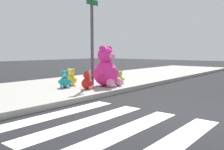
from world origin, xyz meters
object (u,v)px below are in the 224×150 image
plush_tan (90,78)px  plush_pink_large (107,70)px  plush_yellow (71,79)px  plush_red (87,82)px  plush_teal (65,81)px  plush_lime (120,79)px  sign_pole (92,38)px

plush_tan → plush_pink_large: bearing=-105.6°
plush_yellow → plush_red: bearing=-101.7°
plush_pink_large → plush_tan: plush_pink_large is taller
plush_tan → plush_teal: (-1.50, -0.28, 0.04)m
plush_tan → plush_lime: bearing=-68.9°
plush_teal → plush_tan: bearing=10.7°
plush_tan → plush_yellow: bearing=-178.1°
plush_yellow → plush_teal: plush_yellow is taller
sign_pole → plush_lime: sign_pole is taller
sign_pole → plush_red: (-0.81, -0.55, -1.46)m
sign_pole → plush_yellow: (-0.59, 0.51, -1.45)m
plush_lime → plush_tan: bearing=111.1°
plush_pink_large → plush_tan: 1.23m
sign_pole → plush_red: sign_pole is taller
plush_red → plush_teal: 0.85m
sign_pole → plush_lime: size_ratio=6.42×
plush_red → plush_tan: (1.23, 1.09, -0.04)m
plush_yellow → plush_teal: bearing=-152.7°
plush_teal → plush_lime: plush_teal is taller
sign_pole → plush_red: size_ratio=5.48×
plush_pink_large → plush_red: (-0.92, 0.04, -0.34)m
plush_pink_large → plush_red: bearing=177.2°
plush_lime → plush_pink_large: bearing=180.0°
plush_pink_large → plush_lime: size_ratio=2.87×
plush_tan → plush_yellow: (-1.02, -0.03, 0.05)m
plush_red → plush_yellow: (0.22, 1.05, 0.01)m
sign_pole → plush_red: 1.76m
plush_teal → plush_lime: bearing=-23.6°
plush_teal → plush_red: bearing=-71.4°
sign_pole → plush_pink_large: sign_pole is taller
sign_pole → plush_tan: size_ratio=6.54×
plush_red → plush_yellow: 1.08m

